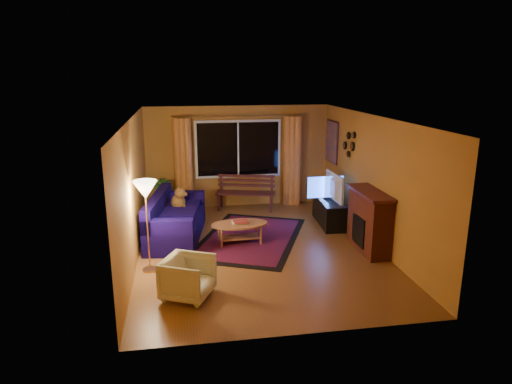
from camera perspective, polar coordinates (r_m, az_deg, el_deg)
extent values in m
cube|color=brown|center=(8.84, 0.32, -7.15)|extent=(4.50, 6.00, 0.02)
cube|color=white|center=(8.23, 0.35, 9.33)|extent=(4.50, 6.00, 0.02)
cube|color=#BC7E31|center=(11.36, -2.27, 4.44)|extent=(4.50, 0.02, 2.50)
cube|color=#BC7E31|center=(8.37, -15.09, 0.14)|extent=(0.02, 6.00, 2.50)
cube|color=#BC7E31|center=(9.10, 14.51, 1.34)|extent=(0.02, 6.00, 2.50)
cube|color=black|center=(11.26, -2.24, 5.39)|extent=(2.00, 0.02, 1.30)
cylinder|color=#BF8C3F|center=(11.11, -2.25, 9.42)|extent=(3.20, 0.03, 0.03)
cylinder|color=orange|center=(11.17, -9.08, 3.41)|extent=(0.36, 0.36, 2.24)
cylinder|color=orange|center=(11.50, 4.52, 3.88)|extent=(0.36, 0.36, 2.24)
cube|color=#3F1717|center=(11.19, -1.33, -1.17)|extent=(1.47, 0.78, 0.42)
imported|color=#235B1E|center=(11.07, -11.54, -0.54)|extent=(0.58, 0.58, 0.84)
cube|color=#0D0543|center=(9.41, -9.95, -3.05)|extent=(1.27, 2.32, 0.89)
imported|color=beige|center=(7.00, -8.51, -10.30)|extent=(0.86, 0.88, 0.70)
cylinder|color=#BF8C3F|center=(7.85, -13.40, -4.22)|extent=(0.28, 0.28, 1.59)
cube|color=maroon|center=(9.35, -0.73, -5.75)|extent=(2.84, 3.40, 0.02)
cylinder|color=#B16F45|center=(9.06, -2.06, -5.14)|extent=(1.17, 1.17, 0.41)
cube|color=black|center=(10.27, 9.09, -2.45)|extent=(0.54, 1.36, 0.56)
imported|color=black|center=(10.12, 9.22, 0.65)|extent=(0.15, 1.02, 0.59)
cube|color=maroon|center=(8.85, 14.00, -3.71)|extent=(0.40, 1.20, 1.10)
cube|color=#C85912|center=(11.25, 9.43, 6.22)|extent=(0.04, 0.76, 0.96)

